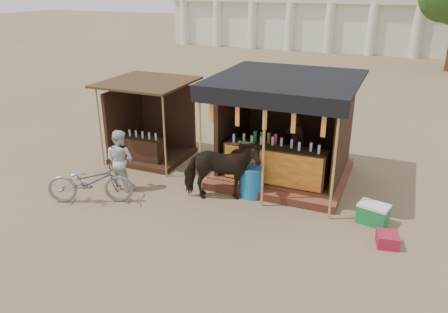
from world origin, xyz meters
The scene contains 9 objects.
ground centered at (0.00, 0.00, 0.00)m, with size 120.00×120.00×0.00m, color #846B4C.
main_stall centered at (1.01, 3.36, 1.02)m, with size 3.60×3.61×2.78m.
secondary_stall centered at (-3.17, 3.24, 0.85)m, with size 2.40×2.40×2.38m.
cow centered at (-0.03, 1.49, 0.77)m, with size 0.84×1.83×1.55m, color black.
motorbike centered at (-2.89, 0.15, 0.54)m, with size 0.71×2.04×1.07m, color gray.
bystander centered at (-2.66, 1.09, 0.79)m, with size 0.77×0.60×1.58m, color silver.
blue_barrel centered at (0.60, 1.94, 0.39)m, with size 0.57×0.57×0.78m, color #186BB5.
red_crate centered at (3.88, 0.93, 0.13)m, with size 0.42×0.45×0.27m, color maroon.
cooler centered at (3.52, 1.74, 0.23)m, with size 0.73×0.58×0.46m.
Camera 1 is at (3.76, -7.34, 5.01)m, focal length 35.00 mm.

